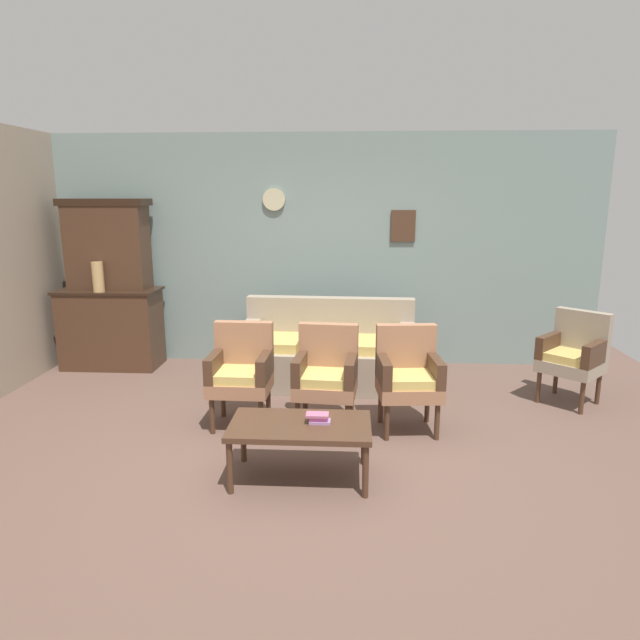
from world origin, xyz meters
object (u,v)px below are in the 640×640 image
(book_stack_on_table, at_px, (318,418))
(coffee_table, at_px, (300,429))
(wingback_chair_by_fireplace, at_px, (574,353))
(floral_couch, at_px, (328,355))
(armchair_near_couch_end, at_px, (326,373))
(armchair_row_middle, at_px, (408,374))
(vase_on_cabinet, at_px, (98,277))
(armchair_by_doorway, at_px, (241,370))
(side_cabinet, at_px, (111,328))

(book_stack_on_table, bearing_deg, coffee_table, -170.69)
(wingback_chair_by_fireplace, height_order, book_stack_on_table, wingback_chair_by_fireplace)
(floral_couch, bearing_deg, wingback_chair_by_fireplace, -9.72)
(armchair_near_couch_end, distance_m, armchair_row_middle, 0.70)
(vase_on_cabinet, distance_m, armchair_near_couch_end, 3.08)
(vase_on_cabinet, xyz_separation_m, armchair_near_couch_end, (2.64, -1.47, -0.60))
(armchair_by_doorway, bearing_deg, vase_on_cabinet, 142.77)
(armchair_near_couch_end, bearing_deg, vase_on_cabinet, 150.86)
(vase_on_cabinet, bearing_deg, armchair_by_doorway, -37.23)
(side_cabinet, bearing_deg, vase_on_cabinet, -98.78)
(armchair_row_middle, height_order, coffee_table, armchair_row_middle)
(side_cabinet, relative_size, coffee_table, 1.16)
(floral_couch, distance_m, book_stack_on_table, 2.07)
(armchair_by_doorway, relative_size, coffee_table, 0.90)
(armchair_row_middle, xyz_separation_m, book_stack_on_table, (-0.72, -0.91, -0.04))
(vase_on_cabinet, bearing_deg, floral_couch, -6.83)
(armchair_row_middle, relative_size, coffee_table, 0.90)
(wingback_chair_by_fireplace, distance_m, coffee_table, 3.02)
(wingback_chair_by_fireplace, bearing_deg, armchair_row_middle, -156.06)
(side_cabinet, relative_size, armchair_row_middle, 1.28)
(vase_on_cabinet, xyz_separation_m, book_stack_on_table, (2.63, -2.38, -0.64))
(side_cabinet, height_order, floral_couch, side_cabinet)
(armchair_by_doorway, height_order, wingback_chair_by_fireplace, same)
(armchair_by_doorway, height_order, armchair_row_middle, same)
(armchair_by_doorway, height_order, book_stack_on_table, armchair_by_doorway)
(vase_on_cabinet, xyz_separation_m, armchair_row_middle, (3.34, -1.47, -0.60))
(vase_on_cabinet, xyz_separation_m, floral_couch, (2.61, -0.31, -0.77))
(vase_on_cabinet, xyz_separation_m, coffee_table, (2.50, -2.40, -0.72))
(armchair_by_doorway, distance_m, coffee_table, 1.14)
(floral_couch, relative_size, armchair_by_doorway, 2.08)
(side_cabinet, height_order, wingback_chair_by_fireplace, side_cabinet)
(coffee_table, distance_m, book_stack_on_table, 0.15)
(vase_on_cabinet, distance_m, floral_couch, 2.74)
(side_cabinet, height_order, armchair_near_couch_end, side_cabinet)
(armchair_by_doorway, xyz_separation_m, armchair_row_middle, (1.45, -0.03, 0.00))
(vase_on_cabinet, distance_m, armchair_by_doorway, 2.45)
(vase_on_cabinet, relative_size, armchair_near_couch_end, 0.38)
(wingback_chair_by_fireplace, xyz_separation_m, coffee_table, (-2.51, -1.67, -0.12))
(side_cabinet, bearing_deg, wingback_chair_by_fireplace, -10.24)
(floral_couch, bearing_deg, armchair_near_couch_end, -88.22)
(floral_couch, distance_m, armchair_near_couch_end, 1.17)
(armchair_row_middle, xyz_separation_m, coffee_table, (-0.85, -0.93, -0.12))
(armchair_row_middle, relative_size, wingback_chair_by_fireplace, 1.00)
(vase_on_cabinet, xyz_separation_m, wingback_chair_by_fireplace, (5.01, -0.72, -0.60))
(vase_on_cabinet, height_order, armchair_near_couch_end, vase_on_cabinet)
(armchair_by_doorway, relative_size, armchair_row_middle, 1.00)
(coffee_table, xyz_separation_m, book_stack_on_table, (0.13, 0.02, 0.08))
(book_stack_on_table, bearing_deg, wingback_chair_by_fireplace, 34.70)
(side_cabinet, distance_m, book_stack_on_table, 3.64)
(armchair_near_couch_end, height_order, wingback_chair_by_fireplace, same)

